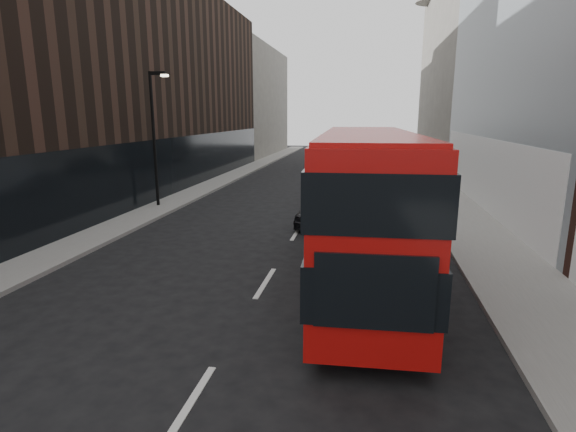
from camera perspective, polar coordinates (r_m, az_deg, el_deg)
The scene contains 12 objects.
sidewalk_right at distance 30.22m, azimuth 18.69°, elevation 2.73°, with size 3.00×80.00×0.15m, color slate.
sidewalk_left at distance 31.81m, azimuth -10.13°, elevation 3.67°, with size 2.00×80.00×0.15m, color slate.
building_modern_block at distance 27.32m, azimuth 30.45°, elevation 21.48°, with size 5.03×22.00×20.00m.
building_victorian at distance 49.43m, azimuth 20.89°, elevation 17.37°, with size 6.50×24.00×21.00m.
building_left_mid at distance 37.42m, azimuth -13.07°, elevation 15.52°, with size 5.00×24.00×14.00m, color black.
building_left_far at distance 58.30m, azimuth -4.36°, elevation 14.19°, with size 5.00×20.00×13.00m, color #69635C.
street_lamp at distance 25.09m, azimuth -16.55°, elevation 10.41°, with size 1.06×0.22×7.00m.
red_bus at distance 13.34m, azimuth 9.82°, elevation 1.87°, with size 3.06×11.24×4.50m.
grey_bus at distance 43.77m, azimuth 7.38°, elevation 8.70°, with size 3.06×11.53×3.69m.
car_a at distance 20.79m, azimuth 4.35°, elevation 0.97°, with size 1.76×4.37×1.49m, color black.
car_b at distance 25.54m, azimuth 4.99°, elevation 3.14°, with size 1.56×4.48×1.48m, color gray.
car_c at distance 36.66m, azimuth 12.01°, elevation 5.72°, with size 1.89×4.64×1.35m, color black.
Camera 1 is at (2.92, -4.47, 4.96)m, focal length 28.00 mm.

